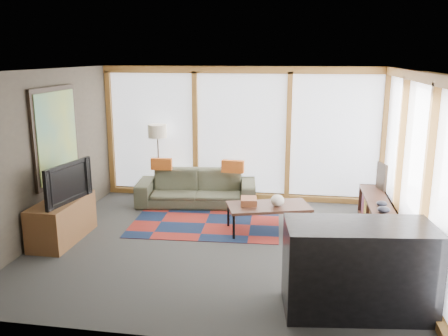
% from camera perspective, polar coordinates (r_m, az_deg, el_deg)
% --- Properties ---
extents(ground, '(5.50, 5.50, 0.00)m').
position_cam_1_polar(ground, '(7.30, -0.52, -9.15)').
color(ground, '#2B2B29').
rests_on(ground, ground).
extents(room_envelope, '(5.52, 5.02, 2.62)m').
position_cam_1_polar(room_envelope, '(7.34, 4.02, 3.49)').
color(room_envelope, '#3B332B').
rests_on(room_envelope, ground).
extents(rug, '(2.57, 1.74, 0.01)m').
position_cam_1_polar(rug, '(8.14, -2.25, -6.68)').
color(rug, maroon).
rests_on(rug, ground).
extents(sofa, '(2.33, 1.15, 0.65)m').
position_cam_1_polar(sofa, '(9.08, -3.32, -2.41)').
color(sofa, '#343425').
rests_on(sofa, ground).
extents(pillow_left, '(0.41, 0.14, 0.22)m').
position_cam_1_polar(pillow_left, '(9.17, -7.53, 0.48)').
color(pillow_left, '#B1511A').
rests_on(pillow_left, sofa).
extents(pillow_right, '(0.43, 0.16, 0.23)m').
position_cam_1_polar(pillow_right, '(8.87, 1.07, 0.19)').
color(pillow_right, '#B1511A').
rests_on(pillow_right, sofa).
extents(floor_lamp, '(0.37, 0.37, 1.48)m').
position_cam_1_polar(floor_lamp, '(9.50, -7.89, 0.78)').
color(floor_lamp, '#2F2115').
rests_on(floor_lamp, ground).
extents(coffee_table, '(1.45, 1.02, 0.44)m').
position_cam_1_polar(coffee_table, '(7.79, 5.36, -6.01)').
color(coffee_table, '#341F14').
rests_on(coffee_table, ground).
extents(book_stack, '(0.30, 0.35, 0.11)m').
position_cam_1_polar(book_stack, '(7.72, 3.00, -4.01)').
color(book_stack, brown).
rests_on(book_stack, coffee_table).
extents(vase, '(0.26, 0.26, 0.19)m').
position_cam_1_polar(vase, '(7.66, 6.44, -3.90)').
color(vase, beige).
rests_on(vase, coffee_table).
extents(bookshelf, '(0.39, 2.13, 0.53)m').
position_cam_1_polar(bookshelf, '(8.03, 18.05, -5.69)').
color(bookshelf, '#341F14').
rests_on(bookshelf, ground).
extents(bowl_a, '(0.19, 0.19, 0.09)m').
position_cam_1_polar(bowl_a, '(7.42, 18.65, -4.76)').
color(bowl_a, black).
rests_on(bowl_a, bookshelf).
extents(bowl_b, '(0.16, 0.16, 0.08)m').
position_cam_1_polar(bowl_b, '(7.72, 18.46, -4.09)').
color(bowl_b, black).
rests_on(bowl_b, bookshelf).
extents(shelf_picture, '(0.13, 0.35, 0.46)m').
position_cam_1_polar(shelf_picture, '(8.62, 18.45, -0.96)').
color(shelf_picture, black).
rests_on(shelf_picture, bookshelf).
extents(tv_console, '(0.53, 1.28, 0.64)m').
position_cam_1_polar(tv_console, '(7.77, -18.88, -5.96)').
color(tv_console, brown).
rests_on(tv_console, ground).
extents(television, '(0.33, 1.06, 0.60)m').
position_cam_1_polar(television, '(7.53, -18.80, -1.61)').
color(television, black).
rests_on(television, tv_console).
extents(bar_counter, '(1.69, 0.95, 1.02)m').
position_cam_1_polar(bar_counter, '(5.55, 15.84, -11.55)').
color(bar_counter, black).
rests_on(bar_counter, ground).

